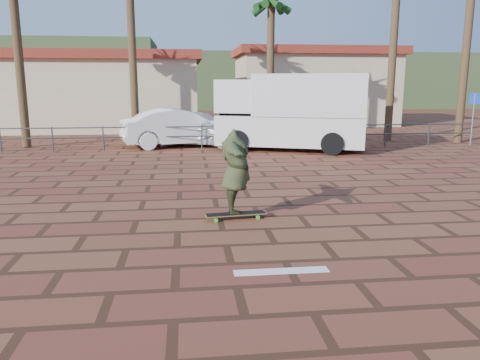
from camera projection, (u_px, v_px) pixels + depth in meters
name	position (u px, v px, depth m)	size (l,w,h in m)	color
ground	(227.00, 245.00, 7.91)	(120.00, 120.00, 0.00)	brown
paint_stripe	(281.00, 271.00, 6.82)	(1.40, 0.22, 0.01)	white
guardrail	(202.00, 133.00, 19.45)	(24.06, 0.06, 1.00)	#47494F
palm_center	(271.00, 5.00, 22.11)	(2.40, 2.40, 7.75)	brown
building_west	(96.00, 91.00, 28.19)	(12.60, 7.60, 4.50)	beige
building_east	(313.00, 86.00, 31.65)	(10.60, 6.60, 5.00)	beige
hill_front	(190.00, 81.00, 55.97)	(70.00, 18.00, 6.00)	#384C28
hill_back	(15.00, 73.00, 59.14)	(35.00, 14.00, 8.00)	#384C28
longboard	(236.00, 214.00, 9.44)	(1.27, 0.43, 0.12)	olive
skateboarder	(236.00, 172.00, 9.26)	(2.09, 0.57, 1.70)	#343B1F
campervan	(293.00, 111.00, 19.18)	(6.42, 4.40, 3.08)	silver
car_silver	(197.00, 128.00, 20.59)	(1.88, 4.66, 1.59)	silver
car_white	(180.00, 128.00, 20.30)	(1.74, 4.99, 1.65)	white
street_sign	(474.00, 109.00, 20.61)	(0.45, 0.21, 2.29)	gray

